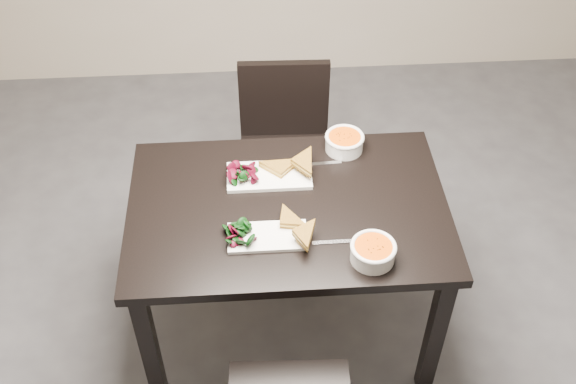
{
  "coord_description": "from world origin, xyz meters",
  "views": [
    {
      "loc": [
        -0.37,
        -1.34,
        2.57
      ],
      "look_at": [
        -0.24,
        0.48,
        0.82
      ],
      "focal_mm": 43.0,
      "sensor_mm": 36.0,
      "label": 1
    }
  ],
  "objects_px": {
    "table": "(288,224)",
    "plate_far": "(269,176)",
    "chair_far": "(285,142)",
    "plate_near": "(268,237)",
    "soup_bowl_near": "(373,251)",
    "soup_bowl_far": "(344,141)"
  },
  "relations": [
    {
      "from": "table",
      "to": "plate_far",
      "type": "height_order",
      "value": "plate_far"
    },
    {
      "from": "plate_near",
      "to": "table",
      "type": "bearing_deg",
      "value": 62.17
    },
    {
      "from": "soup_bowl_near",
      "to": "table",
      "type": "bearing_deg",
      "value": 134.24
    },
    {
      "from": "chair_far",
      "to": "plate_far",
      "type": "height_order",
      "value": "chair_far"
    },
    {
      "from": "chair_far",
      "to": "soup_bowl_near",
      "type": "bearing_deg",
      "value": -74.25
    },
    {
      "from": "table",
      "to": "plate_near",
      "type": "distance_m",
      "value": 0.21
    },
    {
      "from": "plate_far",
      "to": "soup_bowl_far",
      "type": "height_order",
      "value": "soup_bowl_far"
    },
    {
      "from": "table",
      "to": "chair_far",
      "type": "distance_m",
      "value": 0.71
    },
    {
      "from": "chair_far",
      "to": "plate_near",
      "type": "distance_m",
      "value": 0.9
    },
    {
      "from": "table",
      "to": "soup_bowl_near",
      "type": "relative_size",
      "value": 7.52
    },
    {
      "from": "chair_far",
      "to": "table",
      "type": "bearing_deg",
      "value": -90.8
    },
    {
      "from": "table",
      "to": "soup_bowl_far",
      "type": "distance_m",
      "value": 0.42
    },
    {
      "from": "chair_far",
      "to": "soup_bowl_far",
      "type": "xyz_separation_m",
      "value": [
        0.22,
        -0.38,
        0.31
      ]
    },
    {
      "from": "chair_far",
      "to": "plate_near",
      "type": "bearing_deg",
      "value": -95.91
    },
    {
      "from": "chair_far",
      "to": "plate_far",
      "type": "bearing_deg",
      "value": -98.23
    },
    {
      "from": "table",
      "to": "plate_far",
      "type": "distance_m",
      "value": 0.2
    },
    {
      "from": "plate_near",
      "to": "plate_far",
      "type": "bearing_deg",
      "value": 86.24
    },
    {
      "from": "table",
      "to": "soup_bowl_far",
      "type": "xyz_separation_m",
      "value": [
        0.25,
        0.31,
        0.14
      ]
    },
    {
      "from": "table",
      "to": "soup_bowl_near",
      "type": "xyz_separation_m",
      "value": [
        0.27,
        -0.28,
        0.14
      ]
    },
    {
      "from": "chair_far",
      "to": "plate_near",
      "type": "relative_size",
      "value": 3.0
    },
    {
      "from": "table",
      "to": "plate_far",
      "type": "bearing_deg",
      "value": 111.5
    },
    {
      "from": "chair_far",
      "to": "soup_bowl_near",
      "type": "distance_m",
      "value": 1.05
    }
  ]
}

